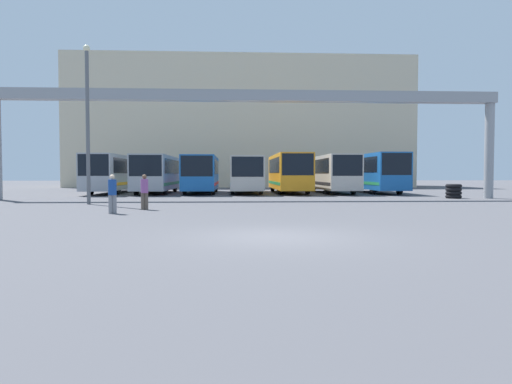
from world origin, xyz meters
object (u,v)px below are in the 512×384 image
bus_slot_6 (375,171)px  tire_stack (454,191)px  bus_slot_5 (332,172)px  bus_slot_1 (157,172)px  bus_slot_4 (289,171)px  bus_slot_3 (246,173)px  pedestrian_near_right (112,193)px  lamp_post (88,118)px  pedestrian_far_center (144,191)px  bus_slot_2 (201,172)px  bus_slot_0 (115,172)px

bus_slot_6 → tire_stack: (2.51, -9.03, -1.43)m
bus_slot_5 → tire_stack: size_ratio=10.37×
bus_slot_1 → bus_slot_5: 14.94m
bus_slot_4 → bus_slot_5: size_ratio=1.03×
bus_slot_3 → pedestrian_near_right: bearing=-107.0°
bus_slot_4 → lamp_post: size_ratio=1.31×
bus_slot_6 → pedestrian_far_center: bus_slot_6 is taller
bus_slot_1 → bus_slot_4: 11.21m
bus_slot_2 → pedestrian_far_center: (-1.40, -17.58, -0.92)m
pedestrian_near_right → lamp_post: 7.54m
bus_slot_2 → tire_stack: size_ratio=9.77×
tire_stack → lamp_post: bearing=-167.9°
bus_slot_2 → bus_slot_6: bus_slot_6 is taller
lamp_post → bus_slot_5: bearing=40.7°
bus_slot_6 → bus_slot_4: bearing=177.6°
bus_slot_5 → bus_slot_6: 3.74m
pedestrian_near_right → tire_stack: bearing=-168.3°
bus_slot_4 → pedestrian_far_center: bearing=-116.2°
pedestrian_far_center → tire_stack: (18.85, 8.71, -0.38)m
bus_slot_6 → pedestrian_near_right: bearing=-131.1°
bus_slot_5 → pedestrian_near_right: size_ratio=6.67×
bus_slot_4 → pedestrian_far_center: size_ratio=6.88×
bus_slot_3 → bus_slot_4: bearing=5.0°
bus_slot_5 → bus_slot_3: bearing=-178.8°
pedestrian_near_right → bus_slot_1: bearing=-102.7°
bus_slot_6 → tire_stack: bus_slot_6 is taller
pedestrian_far_center → bus_slot_1: bearing=83.3°
lamp_post → bus_slot_2: bearing=69.5°
bus_slot_6 → tire_stack: bearing=-74.5°
bus_slot_2 → bus_slot_5: bus_slot_5 is taller
bus_slot_4 → pedestrian_far_center: 20.15m
bus_slot_5 → bus_slot_4: bearing=177.5°
lamp_post → pedestrian_near_right: bearing=-64.6°
bus_slot_5 → tire_stack: bus_slot_5 is taller
bus_slot_1 → bus_slot_2: 3.73m
bus_slot_3 → pedestrian_far_center: bearing=-106.2°
bus_slot_1 → pedestrian_near_right: bearing=-85.9°
bus_slot_5 → tire_stack: (6.24, -9.18, -1.35)m
bus_slot_5 → pedestrian_far_center: 21.91m
bus_slot_3 → bus_slot_6: (11.20, 0.01, 0.16)m
bus_slot_5 → bus_slot_2: bearing=-178.4°
bus_slot_2 → bus_slot_4: size_ratio=0.91×
bus_slot_1 → bus_slot_4: (11.20, 0.40, 0.08)m
bus_slot_2 → pedestrian_near_right: bus_slot_2 is taller
bus_slot_3 → pedestrian_near_right: (-6.06, -19.77, -0.89)m
bus_slot_2 → pedestrian_near_right: 19.77m
bus_slot_0 → bus_slot_4: bearing=-2.6°
bus_slot_4 → pedestrian_near_right: bus_slot_4 is taller
bus_slot_2 → pedestrian_far_center: bearing=-94.6°
bus_slot_1 → bus_slot_2: bus_slot_1 is taller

